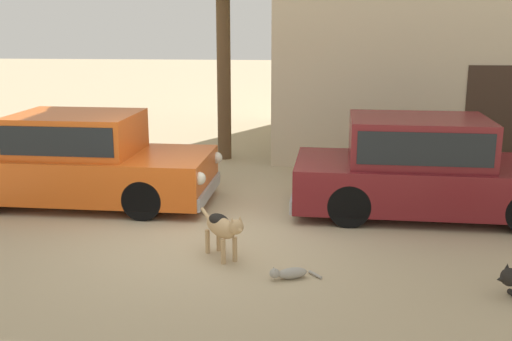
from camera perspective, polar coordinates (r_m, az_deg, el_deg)
The scene contains 5 objects.
ground_plane at distance 8.73m, azimuth -5.32°, elevation -5.95°, with size 80.00×80.00×0.00m, color tan.
parked_sedan_nearest at distance 10.47m, azimuth -16.03°, elevation 1.03°, with size 4.44×1.93×1.48m.
parked_sedan_second at distance 9.81m, azimuth 15.42°, elevation 0.39°, with size 4.34×1.98×1.51m.
stray_dog_spotted at distance 7.74m, azimuth -3.16°, elevation -5.23°, with size 0.69×0.89×0.64m.
stray_cat at distance 7.26m, azimuth 3.12°, elevation -9.50°, with size 0.61×0.32×0.16m.
Camera 1 is at (1.52, -8.09, 2.93)m, focal length 43.07 mm.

